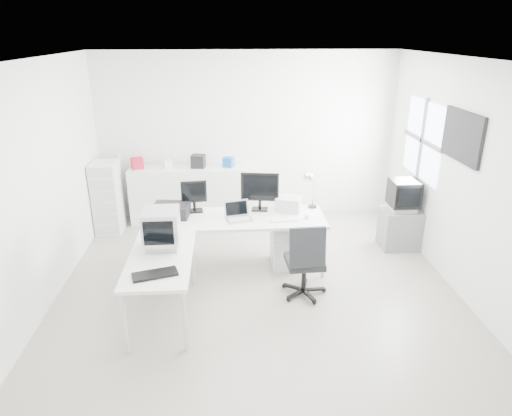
{
  "coord_description": "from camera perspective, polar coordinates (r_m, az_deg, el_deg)",
  "views": [
    {
      "loc": [
        -0.35,
        -5.12,
        3.08
      ],
      "look_at": [
        0.0,
        0.2,
        1.0
      ],
      "focal_mm": 32.0,
      "sensor_mm": 36.0,
      "label": 1
    }
  ],
  "objects": [
    {
      "name": "floor",
      "position": [
        5.99,
        0.13,
        -9.65
      ],
      "size": [
        5.0,
        5.0,
        0.01
      ],
      "primitive_type": "cube",
      "color": "#B3B1A1",
      "rests_on": "ground"
    },
    {
      "name": "ceiling",
      "position": [
        5.14,
        0.15,
        18.18
      ],
      "size": [
        5.0,
        5.0,
        0.01
      ],
      "primitive_type": "cube",
      "color": "white",
      "rests_on": "back_wall"
    },
    {
      "name": "back_wall",
      "position": [
        7.81,
        -1.11,
        8.9
      ],
      "size": [
        5.0,
        0.02,
        2.8
      ],
      "primitive_type": "cube",
      "color": "silver",
      "rests_on": "floor"
    },
    {
      "name": "left_wall",
      "position": [
        5.8,
        -25.33,
        2.38
      ],
      "size": [
        0.02,
        5.0,
        2.8
      ],
      "primitive_type": "cube",
      "color": "silver",
      "rests_on": "floor"
    },
    {
      "name": "right_wall",
      "position": [
        6.1,
        24.33,
        3.38
      ],
      "size": [
        0.02,
        5.0,
        2.8
      ],
      "primitive_type": "cube",
      "color": "silver",
      "rests_on": "floor"
    },
    {
      "name": "window",
      "position": [
        7.08,
        20.09,
        7.96
      ],
      "size": [
        0.02,
        1.2,
        1.1
      ],
      "primitive_type": null,
      "color": "white",
      "rests_on": "right_wall"
    },
    {
      "name": "wall_picture",
      "position": [
        6.05,
        24.37,
        8.18
      ],
      "size": [
        0.04,
        0.9,
        0.6
      ],
      "primitive_type": null,
      "color": "black",
      "rests_on": "right_wall"
    },
    {
      "name": "main_desk",
      "position": [
        6.25,
        -2.58,
        -4.35
      ],
      "size": [
        2.4,
        0.8,
        0.75
      ],
      "primitive_type": null,
      "color": "silver",
      "rests_on": "floor"
    },
    {
      "name": "side_desk",
      "position": [
        5.34,
        -11.59,
        -9.64
      ],
      "size": [
        0.7,
        1.4,
        0.75
      ],
      "primitive_type": null,
      "color": "silver",
      "rests_on": "floor"
    },
    {
      "name": "drawer_pedestal",
      "position": [
        6.38,
        3.74,
        -4.58
      ],
      "size": [
        0.4,
        0.5,
        0.6
      ],
      "primitive_type": "cube",
      "color": "silver",
      "rests_on": "floor"
    },
    {
      "name": "inkjet_printer",
      "position": [
        6.21,
        -10.54,
        -0.28
      ],
      "size": [
        0.5,
        0.41,
        0.17
      ],
      "primitive_type": "cube",
      "rotation": [
        0.0,
        0.0,
        -0.1
      ],
      "color": "black",
      "rests_on": "main_desk"
    },
    {
      "name": "lcd_monitor_small",
      "position": [
        6.27,
        -7.75,
        1.43
      ],
      "size": [
        0.37,
        0.23,
        0.44
      ],
      "primitive_type": null,
      "rotation": [
        0.0,
        0.0,
        0.11
      ],
      "color": "black",
      "rests_on": "main_desk"
    },
    {
      "name": "lcd_monitor_large",
      "position": [
        6.25,
        0.48,
        2.07
      ],
      "size": [
        0.54,
        0.28,
        0.54
      ],
      "primitive_type": null,
      "rotation": [
        0.0,
        0.0,
        -0.15
      ],
      "color": "black",
      "rests_on": "main_desk"
    },
    {
      "name": "laptop",
      "position": [
        5.97,
        -2.15,
        -0.58
      ],
      "size": [
        0.39,
        0.4,
        0.21
      ],
      "primitive_type": null,
      "rotation": [
        0.0,
        0.0,
        0.25
      ],
      "color": "#B7B7BA",
      "rests_on": "main_desk"
    },
    {
      "name": "white_keyboard",
      "position": [
        6.0,
        3.61,
        -1.49
      ],
      "size": [
        0.38,
        0.16,
        0.02
      ],
      "primitive_type": "cube",
      "rotation": [
        0.0,
        0.0,
        0.14
      ],
      "color": "silver",
      "rests_on": "main_desk"
    },
    {
      "name": "white_mouse",
      "position": [
        6.08,
        6.36,
        -1.01
      ],
      "size": [
        0.07,
        0.07,
        0.07
      ],
      "primitive_type": "sphere",
      "color": "silver",
      "rests_on": "main_desk"
    },
    {
      "name": "laser_printer",
      "position": [
        6.33,
        4.11,
        0.56
      ],
      "size": [
        0.41,
        0.38,
        0.19
      ],
      "primitive_type": "cube",
      "rotation": [
        0.0,
        0.0,
        -0.33
      ],
      "color": "#B6B6B6",
      "rests_on": "main_desk"
    },
    {
      "name": "desk_lamp",
      "position": [
        6.41,
        7.15,
        1.99
      ],
      "size": [
        0.17,
        0.17,
        0.46
      ],
      "primitive_type": null,
      "rotation": [
        0.0,
        0.0,
        -0.12
      ],
      "color": "silver",
      "rests_on": "main_desk"
    },
    {
      "name": "crt_monitor",
      "position": [
        5.28,
        -11.75,
        -2.45
      ],
      "size": [
        0.43,
        0.43,
        0.49
      ],
      "primitive_type": null,
      "rotation": [
        0.0,
        0.0,
        0.02
      ],
      "color": "#B7B7BA",
      "rests_on": "side_desk"
    },
    {
      "name": "black_keyboard",
      "position": [
        4.8,
        -12.52,
        -8.09
      ],
      "size": [
        0.49,
        0.3,
        0.03
      ],
      "primitive_type": "cube",
      "rotation": [
        0.0,
        0.0,
        0.29
      ],
      "color": "black",
      "rests_on": "side_desk"
    },
    {
      "name": "office_chair",
      "position": [
        5.61,
        6.1,
        -6.25
      ],
      "size": [
        0.6,
        0.6,
        0.99
      ],
      "primitive_type": null,
      "rotation": [
        0.0,
        0.0,
        0.05
      ],
      "color": "#272A2D",
      "rests_on": "floor"
    },
    {
      "name": "tv_cabinet",
      "position": [
        7.2,
        17.51,
        -2.46
      ],
      "size": [
        0.55,
        0.45,
        0.6
      ],
      "primitive_type": "cube",
      "color": "slate",
      "rests_on": "floor"
    },
    {
      "name": "crt_tv",
      "position": [
        7.01,
        17.98,
        1.46
      ],
      "size": [
        0.5,
        0.48,
        0.45
      ],
      "primitive_type": null,
      "color": "black",
      "rests_on": "tv_cabinet"
    },
    {
      "name": "sideboard",
      "position": [
        7.84,
        -8.49,
        1.67
      ],
      "size": [
        1.9,
        0.48,
        0.95
      ],
      "primitive_type": "cube",
      "color": "silver",
      "rests_on": "floor"
    },
    {
      "name": "clutter_box_a",
      "position": [
        7.78,
        -14.62,
        5.44
      ],
      "size": [
        0.23,
        0.22,
        0.18
      ],
      "primitive_type": "cube",
      "rotation": [
        0.0,
        0.0,
        0.37
      ],
      "color": "#A8182E",
      "rests_on": "sideboard"
    },
    {
      "name": "clutter_box_b",
      "position": [
        7.71,
        -10.94,
        5.42
      ],
      "size": [
        0.16,
        0.15,
        0.13
      ],
      "primitive_type": "cube",
      "rotation": [
        0.0,
        0.0,
        0.29
      ],
      "color": "silver",
      "rests_on": "sideboard"
    },
    {
      "name": "clutter_box_c",
      "position": [
        7.65,
        -7.23,
        5.82
      ],
      "size": [
        0.25,
        0.23,
        0.21
      ],
      "primitive_type": "cube",
      "rotation": [
        0.0,
        0.0,
        -0.19
      ],
      "color": "black",
      "rests_on": "sideboard"
    },
    {
      "name": "clutter_box_d",
      "position": [
        7.64,
        -3.46,
        5.74
      ],
      "size": [
        0.21,
        0.2,
        0.16
      ],
      "primitive_type": "cube",
      "rotation": [
        0.0,
        0.0,
        -0.42
      ],
      "color": "#1654A0",
      "rests_on": "sideboard"
    },
    {
      "name": "clutter_bottle",
      "position": [
        7.88,
        -16.74,
        5.56
      ],
      "size": [
        0.07,
        0.07,
        0.22
      ],
      "primitive_type": "cylinder",
      "color": "silver",
      "rests_on": "sideboard"
    },
    {
      "name": "filing_cabinet",
      "position": [
        7.7,
        -18.06,
        1.26
      ],
      "size": [
        0.41,
        0.48,
        1.16
      ],
      "primitive_type": "cube",
      "color": "silver",
      "rests_on": "floor"
    }
  ]
}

